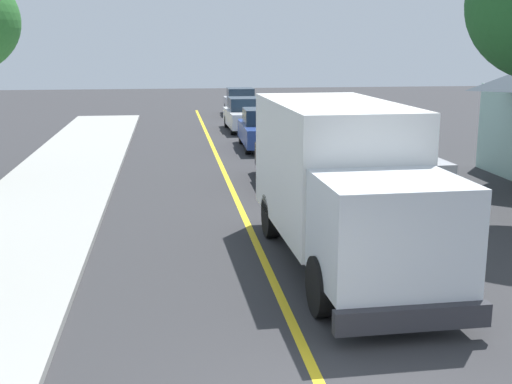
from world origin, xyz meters
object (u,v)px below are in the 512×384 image
object	(u,v)px
parked_car_mid	(263,130)
parked_car_furthest	(241,102)
parked_car_far	(245,115)
parked_van_across	(399,161)
box_truck	(341,177)
parked_car_near	(291,159)

from	to	relation	value
parked_car_mid	parked_car_furthest	distance (m)	13.24
parked_car_far	parked_van_across	bearing A→B (deg)	-77.16
box_truck	parked_car_far	world-z (taller)	box_truck
box_truck	parked_car_mid	distance (m)	15.01
parked_car_mid	parked_van_across	distance (m)	8.64
parked_car_mid	parked_car_far	world-z (taller)	same
parked_van_across	parked_car_far	bearing A→B (deg)	102.84
box_truck	parked_car_near	world-z (taller)	box_truck
parked_car_furthest	parked_car_near	bearing A→B (deg)	-91.83
parked_car_far	parked_car_furthest	bearing A→B (deg)	85.42
parked_car_far	parked_car_furthest	xyz separation A→B (m)	(0.59, 7.32, 0.00)
parked_car_near	parked_car_far	xyz separation A→B (m)	(0.07, 13.19, 0.00)
parked_car_far	parked_van_across	xyz separation A→B (m)	(3.19, -13.98, 0.00)
box_truck	parked_car_mid	world-z (taller)	box_truck
parked_car_near	parked_van_across	bearing A→B (deg)	-13.68
parked_car_far	parked_car_furthest	size ratio (longest dim) A/B	1.00
parked_car_furthest	parked_van_across	size ratio (longest dim) A/B	0.99
parked_car_near	parked_van_across	distance (m)	3.35
parked_car_near	parked_van_across	world-z (taller)	same
parked_car_far	parked_car_furthest	world-z (taller)	same
parked_van_across	parked_car_furthest	bearing A→B (deg)	96.96
parked_car_mid	parked_car_near	bearing A→B (deg)	-91.24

